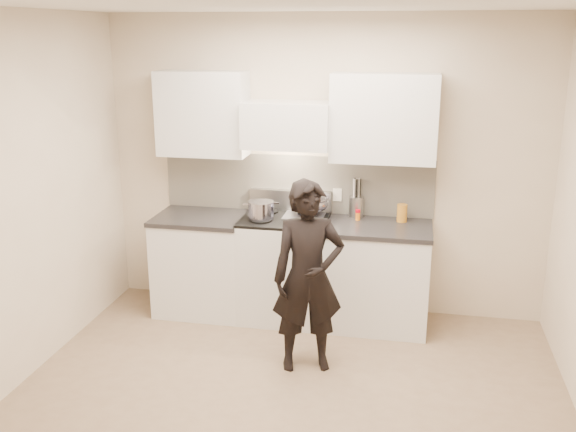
{
  "coord_description": "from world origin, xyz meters",
  "views": [
    {
      "loc": [
        0.8,
        -3.92,
        2.54
      ],
      "look_at": [
        -0.19,
        1.05,
        1.07
      ],
      "focal_mm": 40.0,
      "sensor_mm": 36.0,
      "label": 1
    }
  ],
  "objects": [
    {
      "name": "wok",
      "position": [
        -0.11,
        1.57,
        1.06
      ],
      "size": [
        0.38,
        0.46,
        0.3
      ],
      "color": "#A6A3BA",
      "rests_on": "stove"
    },
    {
      "name": "counter_left",
      "position": [
        -1.08,
        1.43,
        0.46
      ],
      "size": [
        0.82,
        0.67,
        0.92
      ],
      "color": "silver",
      "rests_on": "ground"
    },
    {
      "name": "ground_plane",
      "position": [
        0.0,
        0.0,
        0.0
      ],
      "size": [
        4.0,
        4.0,
        0.0
      ],
      "primitive_type": "plane",
      "color": "#887259"
    },
    {
      "name": "stock_pot",
      "position": [
        -0.49,
        1.32,
        1.03
      ],
      "size": [
        0.31,
        0.29,
        0.15
      ],
      "color": "#A6A3BA",
      "rests_on": "stove"
    },
    {
      "name": "room_shell",
      "position": [
        -0.06,
        0.37,
        1.6
      ],
      "size": [
        4.04,
        3.54,
        2.7
      ],
      "color": "beige",
      "rests_on": "ground"
    },
    {
      "name": "oil_glass",
      "position": [
        0.72,
        1.59,
        1.0
      ],
      "size": [
        0.09,
        0.09,
        0.16
      ],
      "color": "#B8751F",
      "rests_on": "counter_right"
    },
    {
      "name": "person",
      "position": [
        0.06,
        0.55,
        0.75
      ],
      "size": [
        0.63,
        0.5,
        1.5
      ],
      "primitive_type": "imported",
      "rotation": [
        0.0,
        0.0,
        0.3
      ],
      "color": "black",
      "rests_on": "ground"
    },
    {
      "name": "spice_jar",
      "position": [
        0.34,
        1.55,
        0.97
      ],
      "size": [
        0.04,
        0.04,
        0.1
      ],
      "color": "orange",
      "rests_on": "counter_right"
    },
    {
      "name": "stove",
      "position": [
        -0.3,
        1.42,
        0.47
      ],
      "size": [
        0.76,
        0.65,
        0.96
      ],
      "color": "silver",
      "rests_on": "ground"
    },
    {
      "name": "utensil_crock",
      "position": [
        0.31,
        1.67,
        1.03
      ],
      "size": [
        0.13,
        0.13,
        0.35
      ],
      "color": "#A3A3A3",
      "rests_on": "counter_right"
    },
    {
      "name": "counter_right",
      "position": [
        0.53,
        1.43,
        0.46
      ],
      "size": [
        0.92,
        0.67,
        0.92
      ],
      "color": "silver",
      "rests_on": "ground"
    }
  ]
}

